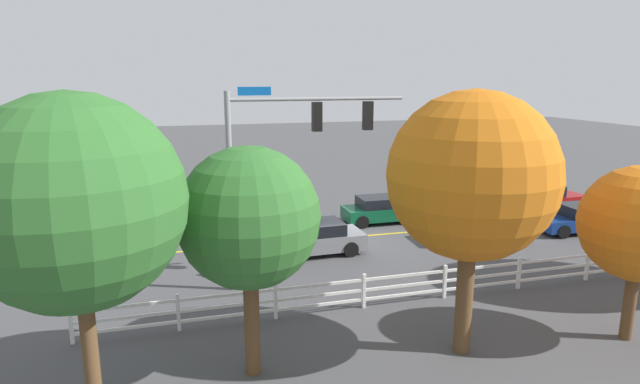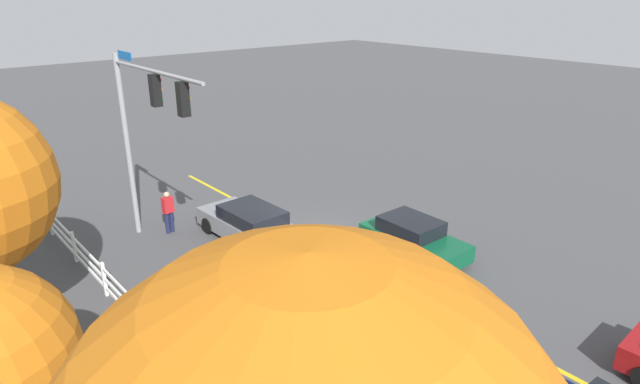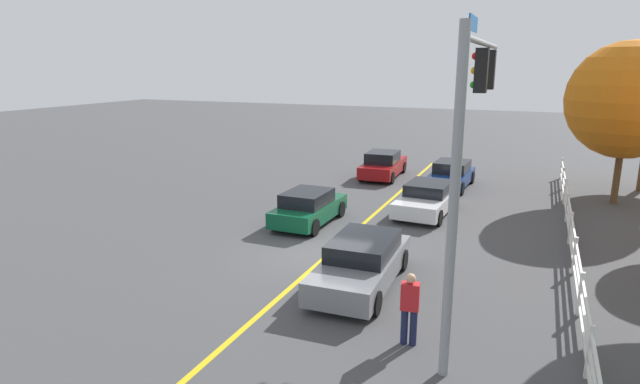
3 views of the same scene
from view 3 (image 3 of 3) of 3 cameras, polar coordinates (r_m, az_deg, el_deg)
name	(u,v)px [view 3 (image 3 of 3)]	position (r m, az deg, el deg)	size (l,w,h in m)	color
ground_plane	(326,256)	(17.07, 0.67, -7.09)	(120.00, 120.00, 0.00)	#444447
lane_center_stripe	(364,223)	(20.63, 4.89, -3.39)	(28.00, 0.16, 0.01)	gold
signal_assembly	(471,123)	(11.62, 16.27, 7.23)	(6.27, 0.38, 6.98)	gray
car_0	(383,165)	(28.96, 6.94, 2.97)	(4.57, 2.02, 1.45)	maroon
car_1	(362,262)	(14.79, 4.60, -7.70)	(4.70, 2.02, 1.36)	slate
car_2	(309,207)	(20.29, -1.26, -1.70)	(3.94, 1.84, 1.34)	#0C4C2D
car_3	(451,175)	(27.22, 14.18, 1.85)	(4.21, 2.01, 1.32)	navy
car_4	(427,199)	(22.17, 11.70, -0.71)	(4.43, 2.14, 1.30)	silver
pedestrian	(410,306)	(11.85, 9.82, -12.23)	(0.31, 0.43, 1.69)	#191E3F
white_rail_fence	(573,240)	(18.64, 25.97, -4.75)	(26.10, 0.10, 1.15)	white
tree_1	(628,100)	(26.19, 30.68, 8.66)	(5.04, 5.04, 7.13)	brown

